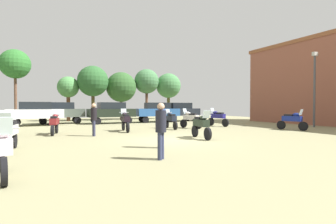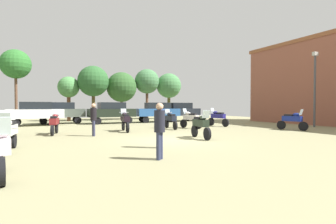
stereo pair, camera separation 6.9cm
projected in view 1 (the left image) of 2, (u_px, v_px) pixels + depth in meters
ground_plane at (173, 140)px, 12.80m from camera, size 44.00×52.00×0.02m
motorcycle_1 at (191, 119)px, 19.24m from camera, size 0.82×2.07×1.47m
motorcycle_2 at (201, 125)px, 13.20m from camera, size 0.63×2.10×1.46m
motorcycle_3 at (218, 117)px, 21.25m from camera, size 0.69×2.23×1.49m
motorcycle_4 at (292, 120)px, 17.75m from camera, size 0.76×2.09×1.45m
motorcycle_6 at (125, 120)px, 16.84m from camera, size 0.62×2.22×1.49m
motorcycle_7 at (171, 119)px, 18.73m from camera, size 0.62×2.25×1.44m
motorcycle_8 at (1, 124)px, 13.81m from camera, size 0.62×2.14×1.44m
motorcycle_9 at (10, 132)px, 9.47m from camera, size 0.62×2.14×1.45m
motorcycle_10 at (2, 148)px, 5.94m from camera, size 0.65×2.08×1.45m
motorcycle_11 at (55, 123)px, 15.04m from camera, size 0.70×2.04×1.43m
car_1 at (179, 110)px, 28.00m from camera, size 4.34×1.89×2.00m
car_2 at (111, 111)px, 24.40m from camera, size 4.34×1.90×2.00m
car_4 at (36, 112)px, 21.56m from camera, size 4.31×1.82×2.00m
car_5 at (60, 111)px, 24.13m from camera, size 4.32×1.85×2.00m
car_6 at (157, 111)px, 26.34m from camera, size 4.45×2.19×2.00m
person_1 at (161, 122)px, 10.25m from camera, size 0.47×0.47×1.78m
person_2 at (94, 117)px, 14.23m from camera, size 0.34×0.34×1.81m
person_3 at (161, 126)px, 8.03m from camera, size 0.48×0.48×1.78m
tree_1 at (147, 82)px, 32.02m from camera, size 3.04×3.04×6.24m
tree_2 at (68, 88)px, 28.17m from camera, size 2.30×2.30×4.88m
tree_3 at (121, 87)px, 30.53m from camera, size 3.54×3.54×5.66m
tree_4 at (15, 64)px, 25.02m from camera, size 2.82×2.82×7.15m
tree_7 at (168, 86)px, 33.16m from camera, size 3.16×3.16×5.85m
tree_8 at (93, 81)px, 28.66m from camera, size 3.40×3.40×6.13m
lamp_post at (314, 85)px, 20.18m from camera, size 0.44×0.24×5.88m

